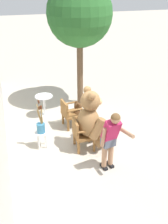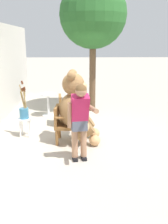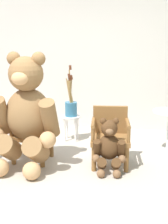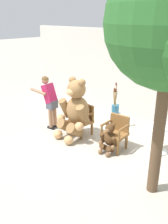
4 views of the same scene
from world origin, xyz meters
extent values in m
plane|color=#B2A899|center=(0.00, 0.00, 0.00)|extent=(60.00, 60.00, 0.00)
cube|color=brown|center=(-0.60, 0.35, 0.41)|extent=(0.59, 0.55, 0.07)
cylinder|color=brown|center=(-0.84, 0.16, 0.18)|extent=(0.07, 0.07, 0.37)
cylinder|color=brown|center=(-0.38, 0.13, 0.18)|extent=(0.07, 0.07, 0.37)
cylinder|color=brown|center=(-0.82, 0.57, 0.18)|extent=(0.07, 0.07, 0.37)
cylinder|color=brown|center=(-0.36, 0.55, 0.18)|extent=(0.07, 0.07, 0.37)
cube|color=brown|center=(-0.59, 0.58, 0.65)|extent=(0.52, 0.09, 0.42)
cylinder|color=brown|center=(-0.85, 0.37, 0.66)|extent=(0.08, 0.48, 0.06)
cylinder|color=brown|center=(-0.86, 0.16, 0.55)|extent=(0.05, 0.05, 0.22)
cylinder|color=brown|center=(-0.35, 0.34, 0.66)|extent=(0.08, 0.48, 0.06)
cylinder|color=brown|center=(-0.36, 0.13, 0.55)|extent=(0.05, 0.05, 0.22)
cube|color=brown|center=(0.60, 0.35, 0.41)|extent=(0.61, 0.58, 0.07)
cylinder|color=brown|center=(0.39, 0.12, 0.18)|extent=(0.07, 0.07, 0.37)
cylinder|color=brown|center=(0.85, 0.17, 0.18)|extent=(0.07, 0.07, 0.37)
cylinder|color=brown|center=(0.35, 0.54, 0.18)|extent=(0.07, 0.07, 0.37)
cylinder|color=brown|center=(0.80, 0.59, 0.18)|extent=(0.07, 0.07, 0.37)
cube|color=brown|center=(0.57, 0.58, 0.65)|extent=(0.52, 0.12, 0.42)
cylinder|color=brown|center=(0.35, 0.33, 0.66)|extent=(0.11, 0.48, 0.06)
cylinder|color=brown|center=(0.37, 0.12, 0.55)|extent=(0.05, 0.05, 0.22)
cylinder|color=brown|center=(0.85, 0.38, 0.66)|extent=(0.11, 0.48, 0.06)
cylinder|color=brown|center=(0.87, 0.17, 0.55)|extent=(0.05, 0.05, 0.22)
ellipsoid|color=olive|center=(-0.60, 0.23, 0.76)|extent=(0.71, 0.61, 0.79)
sphere|color=olive|center=(-0.60, 0.19, 1.37)|extent=(0.50, 0.50, 0.50)
ellipsoid|color=tan|center=(-0.61, -0.02, 1.33)|extent=(0.25, 0.20, 0.18)
sphere|color=black|center=(-0.61, -0.02, 1.34)|extent=(0.07, 0.07, 0.07)
sphere|color=olive|center=(-0.79, 0.23, 1.58)|extent=(0.20, 0.20, 0.20)
sphere|color=olive|center=(-0.41, 0.21, 1.58)|extent=(0.20, 0.20, 0.20)
cylinder|color=olive|center=(-0.97, 0.12, 0.76)|extent=(0.25, 0.45, 0.59)
sphere|color=tan|center=(-1.00, -0.04, 0.50)|extent=(0.23, 0.23, 0.23)
cylinder|color=olive|center=(-0.24, 0.08, 0.76)|extent=(0.25, 0.45, 0.59)
sphere|color=tan|center=(-0.23, -0.07, 0.50)|extent=(0.23, 0.23, 0.23)
cylinder|color=olive|center=(-0.82, -0.04, 0.33)|extent=(0.31, 0.50, 0.46)
sphere|color=tan|center=(-0.86, -0.28, 0.12)|extent=(0.25, 0.25, 0.25)
cylinder|color=olive|center=(-0.40, -0.07, 0.33)|extent=(0.31, 0.50, 0.46)
sphere|color=tan|center=(-0.39, -0.30, 0.12)|extent=(0.25, 0.25, 0.25)
ellipsoid|color=#4C3019|center=(0.60, 0.17, 0.36)|extent=(0.35, 0.30, 0.37)
sphere|color=#4C3019|center=(0.60, 0.16, 0.64)|extent=(0.23, 0.23, 0.23)
ellipsoid|color=brown|center=(0.61, 0.06, 0.62)|extent=(0.12, 0.10, 0.09)
sphere|color=black|center=(0.61, 0.06, 0.63)|extent=(0.03, 0.03, 0.03)
sphere|color=#4C3019|center=(0.51, 0.16, 0.74)|extent=(0.09, 0.09, 0.09)
sphere|color=#4C3019|center=(0.69, 0.18, 0.74)|extent=(0.09, 0.09, 0.09)
cylinder|color=#4C3019|center=(0.43, 0.09, 0.36)|extent=(0.13, 0.21, 0.28)
sphere|color=brown|center=(0.43, 0.02, 0.23)|extent=(0.11, 0.11, 0.11)
cylinder|color=#4C3019|center=(0.78, 0.13, 0.36)|extent=(0.13, 0.21, 0.28)
sphere|color=brown|center=(0.79, 0.06, 0.23)|extent=(0.11, 0.11, 0.11)
cylinder|color=#4C3019|center=(0.52, 0.03, 0.16)|extent=(0.16, 0.24, 0.22)
sphere|color=brown|center=(0.52, -0.08, 0.06)|extent=(0.12, 0.12, 0.12)
cylinder|color=#4C3019|center=(0.71, 0.05, 0.16)|extent=(0.16, 0.24, 0.22)
sphere|color=brown|center=(0.73, -0.06, 0.06)|extent=(0.12, 0.12, 0.12)
cube|color=black|center=(-1.53, 0.16, 0.03)|extent=(0.25, 0.13, 0.06)
cylinder|color=#A37556|center=(-1.53, 0.16, 0.47)|extent=(0.12, 0.12, 0.82)
cube|color=black|center=(-1.50, -0.01, 0.03)|extent=(0.25, 0.13, 0.06)
cylinder|color=#A37556|center=(-1.50, -0.01, 0.47)|extent=(0.12, 0.12, 0.82)
cube|color=#4C5160|center=(-1.52, 0.07, 0.75)|extent=(0.27, 0.33, 0.24)
cube|color=#B21E4C|center=(-1.60, 0.06, 1.08)|extent=(0.41, 0.38, 0.58)
sphere|color=#A37556|center=(-1.74, 0.04, 1.44)|extent=(0.21, 0.21, 0.21)
sphere|color=brown|center=(-1.74, 0.04, 1.46)|extent=(0.21, 0.21, 0.21)
cylinder|color=#A37556|center=(-1.82, -0.17, 1.13)|extent=(0.57, 0.18, 0.15)
cylinder|color=#A37556|center=(-1.63, 0.25, 0.96)|extent=(0.17, 0.11, 0.51)
cylinder|color=white|center=(-0.21, 1.41, 0.45)|extent=(0.34, 0.34, 0.03)
cylinder|color=white|center=(-0.12, 1.51, 0.22)|extent=(0.04, 0.04, 0.43)
cylinder|color=white|center=(-0.31, 1.51, 0.22)|extent=(0.04, 0.04, 0.43)
cylinder|color=white|center=(-0.12, 1.31, 0.22)|extent=(0.04, 0.04, 0.43)
cylinder|color=white|center=(-0.31, 1.31, 0.22)|extent=(0.04, 0.04, 0.43)
cylinder|color=teal|center=(-0.21, 1.41, 0.59)|extent=(0.22, 0.22, 0.26)
cylinder|color=#997A47|center=(-0.22, 1.41, 0.92)|extent=(0.09, 0.13, 0.76)
cylinder|color=#592D19|center=(-0.22, 1.41, 1.35)|extent=(0.05, 0.05, 0.09)
cylinder|color=#997A47|center=(-0.23, 1.36, 0.85)|extent=(0.13, 0.06, 0.62)
cylinder|color=#592D19|center=(-0.23, 1.36, 1.20)|extent=(0.06, 0.05, 0.09)
cylinder|color=#997A47|center=(-0.20, 1.38, 0.84)|extent=(0.12, 0.08, 0.59)
cylinder|color=#592D19|center=(-0.20, 1.38, 1.18)|extent=(0.06, 0.05, 0.09)
cylinder|color=#997A47|center=(-0.23, 1.37, 0.83)|extent=(0.09, 0.04, 0.58)
cylinder|color=#592D19|center=(-0.23, 1.37, 1.16)|extent=(0.05, 0.05, 0.09)
cylinder|color=#997A47|center=(-0.22, 1.41, 0.84)|extent=(0.04, 0.13, 0.59)
cylinder|color=#592D19|center=(-0.22, 1.41, 1.17)|extent=(0.05, 0.06, 0.09)
cylinder|color=silver|center=(1.50, 1.03, 0.70)|extent=(0.56, 0.56, 0.03)
cylinder|color=silver|center=(1.50, 1.03, 0.34)|extent=(0.07, 0.07, 0.69)
cylinder|color=silver|center=(1.50, 1.03, 0.01)|extent=(0.40, 0.40, 0.03)
cylinder|color=brown|center=(2.13, -0.39, 1.25)|extent=(0.21, 0.21, 2.50)
sphere|color=#286028|center=(2.13, -0.39, 3.07)|extent=(2.09, 2.09, 2.09)
sphere|color=#286028|center=(2.65, -0.70, 2.86)|extent=(1.25, 1.25, 1.25)
camera|label=1|loc=(-5.83, 2.07, 3.98)|focal=40.00mm
camera|label=2|loc=(-6.08, 0.09, 2.30)|focal=40.00mm
camera|label=3|loc=(0.96, -4.01, 1.89)|focal=50.00mm
camera|label=4|loc=(3.99, -4.17, 3.18)|focal=40.00mm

